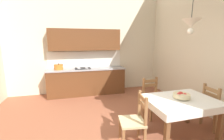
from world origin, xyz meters
TOP-DOWN VIEW (x-y plane):
  - ground_plane at (0.00, 0.00)m, footprint 5.85×6.19m
  - wall_back at (0.00, 2.85)m, footprint 5.85×0.12m
  - kitchen_cabinetry at (-0.07, 2.52)m, footprint 2.58×0.63m
  - dining_table at (1.39, -0.39)m, footprint 1.29×0.96m
  - dining_chair_tv_side at (0.48, -0.38)m, footprint 0.48×0.48m
  - dining_chair_kitchen_side at (1.32, 0.48)m, footprint 0.45×0.45m
  - dining_chair_window_side at (2.30, -0.33)m, footprint 0.45×0.45m
  - fruit_bowl at (1.41, -0.37)m, footprint 0.30×0.30m
  - pendant_lamp at (1.50, -0.34)m, footprint 0.32×0.32m

SIDE VIEW (x-z plane):
  - ground_plane at x=0.00m, z-range -0.10..0.00m
  - dining_chair_tv_side at x=0.48m, z-range -0.02..0.91m
  - dining_chair_kitchen_side at x=1.32m, z-range -0.02..0.91m
  - dining_chair_window_side at x=2.30m, z-range -0.02..0.91m
  - dining_table at x=1.39m, z-range 0.24..1.00m
  - fruit_bowl at x=1.41m, z-range 0.75..0.87m
  - kitchen_cabinetry at x=-0.07m, z-range -0.24..1.96m
  - wall_back at x=0.00m, z-range 0.00..4.12m
  - pendant_lamp at x=1.50m, z-range 1.70..2.51m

